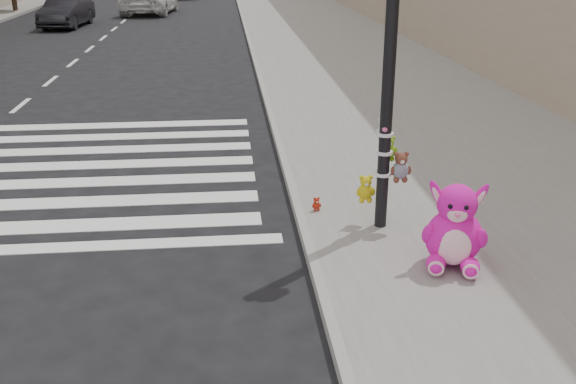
{
  "coord_description": "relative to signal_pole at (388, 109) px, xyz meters",
  "views": [
    {
      "loc": [
        0.55,
        -6.07,
        3.77
      ],
      "look_at": [
        1.31,
        1.62,
        0.75
      ],
      "focal_mm": 40.0,
      "sensor_mm": 36.0,
      "label": 1
    }
  ],
  "objects": [
    {
      "name": "pink_bunny",
      "position": [
        0.58,
        -1.22,
        -1.19
      ],
      "size": [
        0.85,
        0.93,
        1.08
      ],
      "rotation": [
        0.0,
        0.0,
        -0.3
      ],
      "color": "#E813AB",
      "rests_on": "sidewalk_near"
    },
    {
      "name": "sidewalk_near",
      "position": [
        2.39,
        8.19,
        -1.7
      ],
      "size": [
        7.0,
        80.0,
        0.14
      ],
      "primitive_type": "cube",
      "color": "slate",
      "rests_on": "ground"
    },
    {
      "name": "signal_pole",
      "position": [
        0.0,
        0.0,
        0.0
      ],
      "size": [
        0.7,
        0.48,
        4.0
      ],
      "color": "black",
      "rests_on": "sidewalk_near"
    },
    {
      "name": "car_white_near",
      "position": [
        -6.11,
        30.06,
        -1.02
      ],
      "size": [
        3.02,
        5.62,
        1.5
      ],
      "primitive_type": "imported",
      "rotation": [
        0.0,
        0.0,
        3.04
      ],
      "color": "white",
      "rests_on": "ground"
    },
    {
      "name": "curb_edge",
      "position": [
        -1.06,
        8.19,
        -1.7
      ],
      "size": [
        0.12,
        80.0,
        0.15
      ],
      "primitive_type": "cube",
      "color": "gray",
      "rests_on": "ground"
    },
    {
      "name": "car_dark_far",
      "position": [
        -9.4,
        24.22,
        -1.05
      ],
      "size": [
        1.87,
        4.47,
        1.44
      ],
      "primitive_type": "imported",
      "rotation": [
        0.0,
        0.0,
        -0.08
      ],
      "color": "black",
      "rests_on": "ground"
    },
    {
      "name": "red_teddy",
      "position": [
        -0.81,
        0.59,
        -1.53
      ],
      "size": [
        0.15,
        0.12,
        0.2
      ],
      "primitive_type": null,
      "rotation": [
        0.0,
        0.0,
        0.17
      ],
      "color": "#A72210",
      "rests_on": "sidewalk_near"
    },
    {
      "name": "ground",
      "position": [
        -2.61,
        -1.81,
        -1.77
      ],
      "size": [
        120.0,
        120.0,
        0.0
      ],
      "primitive_type": "plane",
      "color": "black",
      "rests_on": "ground"
    }
  ]
}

